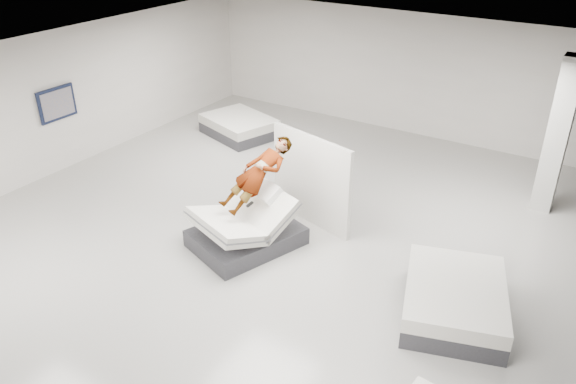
{
  "coord_description": "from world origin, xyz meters",
  "views": [
    {
      "loc": [
        5.01,
        -6.96,
        5.8
      ],
      "look_at": [
        0.17,
        0.65,
        1.0
      ],
      "focal_mm": 35.0,
      "sensor_mm": 36.0,
      "label": 1
    }
  ],
  "objects_px": {
    "divider_panel": "(311,180)",
    "flat_bed_left_far": "(239,126)",
    "person": "(258,184)",
    "remote": "(250,204)",
    "flat_bed_right_far": "(454,300)",
    "column": "(557,136)",
    "wall_poster": "(57,104)",
    "hero_bed": "(246,228)"
  },
  "relations": [
    {
      "from": "hero_bed",
      "to": "divider_panel",
      "type": "distance_m",
      "value": 1.6
    },
    {
      "from": "divider_panel",
      "to": "flat_bed_right_far",
      "type": "xyz_separation_m",
      "value": [
        3.31,
        -1.26,
        -0.64
      ]
    },
    {
      "from": "hero_bed",
      "to": "divider_panel",
      "type": "xyz_separation_m",
      "value": [
        0.56,
        1.4,
        0.55
      ]
    },
    {
      "from": "remote",
      "to": "divider_panel",
      "type": "bearing_deg",
      "value": 95.44
    },
    {
      "from": "hero_bed",
      "to": "remote",
      "type": "height_order",
      "value": "hero_bed"
    },
    {
      "from": "wall_poster",
      "to": "flat_bed_left_far",
      "type": "bearing_deg",
      "value": 59.9
    },
    {
      "from": "wall_poster",
      "to": "hero_bed",
      "type": "bearing_deg",
      "value": -4.61
    },
    {
      "from": "column",
      "to": "wall_poster",
      "type": "height_order",
      "value": "column"
    },
    {
      "from": "flat_bed_left_far",
      "to": "column",
      "type": "distance_m",
      "value": 7.83
    },
    {
      "from": "flat_bed_right_far",
      "to": "wall_poster",
      "type": "xyz_separation_m",
      "value": [
        -9.44,
        0.31,
        1.33
      ]
    },
    {
      "from": "hero_bed",
      "to": "wall_poster",
      "type": "bearing_deg",
      "value": 175.39
    },
    {
      "from": "flat_bed_left_far",
      "to": "divider_panel",
      "type": "bearing_deg",
      "value": -36.3
    },
    {
      "from": "hero_bed",
      "to": "divider_panel",
      "type": "height_order",
      "value": "divider_panel"
    },
    {
      "from": "flat_bed_left_far",
      "to": "wall_poster",
      "type": "height_order",
      "value": "wall_poster"
    },
    {
      "from": "hero_bed",
      "to": "flat_bed_right_far",
      "type": "xyz_separation_m",
      "value": [
        3.87,
        0.14,
        -0.09
      ]
    },
    {
      "from": "hero_bed",
      "to": "flat_bed_right_far",
      "type": "bearing_deg",
      "value": 2.13
    },
    {
      "from": "person",
      "to": "remote",
      "type": "bearing_deg",
      "value": -57.85
    },
    {
      "from": "hero_bed",
      "to": "wall_poster",
      "type": "height_order",
      "value": "wall_poster"
    },
    {
      "from": "column",
      "to": "wall_poster",
      "type": "distance_m",
      "value": 10.71
    },
    {
      "from": "flat_bed_right_far",
      "to": "wall_poster",
      "type": "distance_m",
      "value": 9.53
    },
    {
      "from": "person",
      "to": "flat_bed_right_far",
      "type": "height_order",
      "value": "person"
    },
    {
      "from": "flat_bed_right_far",
      "to": "column",
      "type": "distance_m",
      "value": 4.53
    },
    {
      "from": "person",
      "to": "flat_bed_right_far",
      "type": "relative_size",
      "value": 0.73
    },
    {
      "from": "column",
      "to": "person",
      "type": "bearing_deg",
      "value": -135.72
    },
    {
      "from": "person",
      "to": "divider_panel",
      "type": "height_order",
      "value": "person"
    },
    {
      "from": "person",
      "to": "wall_poster",
      "type": "distance_m",
      "value": 5.69
    },
    {
      "from": "hero_bed",
      "to": "flat_bed_left_far",
      "type": "height_order",
      "value": "hero_bed"
    },
    {
      "from": "divider_panel",
      "to": "flat_bed_left_far",
      "type": "height_order",
      "value": "divider_panel"
    },
    {
      "from": "divider_panel",
      "to": "wall_poster",
      "type": "bearing_deg",
      "value": -156.77
    },
    {
      "from": "person",
      "to": "wall_poster",
      "type": "relative_size",
      "value": 1.78
    },
    {
      "from": "hero_bed",
      "to": "flat_bed_left_far",
      "type": "relative_size",
      "value": 1.01
    },
    {
      "from": "divider_panel",
      "to": "flat_bed_left_far",
      "type": "bearing_deg",
      "value": 158.11
    },
    {
      "from": "person",
      "to": "flat_bed_left_far",
      "type": "distance_m",
      "value": 5.35
    },
    {
      "from": "wall_poster",
      "to": "remote",
      "type": "bearing_deg",
      "value": -5.55
    },
    {
      "from": "flat_bed_right_far",
      "to": "hero_bed",
      "type": "bearing_deg",
      "value": -177.87
    },
    {
      "from": "flat_bed_right_far",
      "to": "column",
      "type": "height_order",
      "value": "column"
    },
    {
      "from": "remote",
      "to": "wall_poster",
      "type": "height_order",
      "value": "wall_poster"
    },
    {
      "from": "hero_bed",
      "to": "remote",
      "type": "relative_size",
      "value": 15.96
    },
    {
      "from": "remote",
      "to": "flat_bed_right_far",
      "type": "height_order",
      "value": "remote"
    },
    {
      "from": "hero_bed",
      "to": "remote",
      "type": "xyz_separation_m",
      "value": [
        0.19,
        -0.11,
        0.61
      ]
    },
    {
      "from": "divider_panel",
      "to": "flat_bed_right_far",
      "type": "bearing_deg",
      "value": -6.4
    },
    {
      "from": "hero_bed",
      "to": "divider_panel",
      "type": "bearing_deg",
      "value": 68.25
    }
  ]
}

